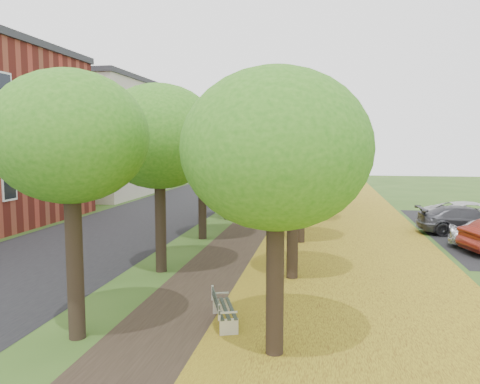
% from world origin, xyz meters
% --- Properties ---
extents(ground, '(120.00, 120.00, 0.00)m').
position_xyz_m(ground, '(0.00, 0.00, 0.00)').
color(ground, '#2D4C19').
rests_on(ground, ground).
extents(street_asphalt, '(8.00, 70.00, 0.01)m').
position_xyz_m(street_asphalt, '(-7.50, 15.00, 0.00)').
color(street_asphalt, black).
rests_on(street_asphalt, ground).
extents(footpath, '(3.20, 70.00, 0.01)m').
position_xyz_m(footpath, '(0.00, 15.00, 0.00)').
color(footpath, black).
rests_on(footpath, ground).
extents(leaf_verge, '(7.50, 70.00, 0.01)m').
position_xyz_m(leaf_verge, '(5.00, 15.00, 0.01)').
color(leaf_verge, '#AF9F20').
rests_on(leaf_verge, ground).
extents(tree_row_west, '(4.07, 34.07, 6.46)m').
position_xyz_m(tree_row_west, '(-2.20, 15.00, 4.71)').
color(tree_row_west, black).
rests_on(tree_row_west, ground).
extents(tree_row_east, '(4.07, 34.07, 6.46)m').
position_xyz_m(tree_row_east, '(2.60, 15.00, 4.71)').
color(tree_row_east, black).
rests_on(tree_row_east, ground).
extents(building_cream, '(10.30, 20.30, 10.40)m').
position_xyz_m(building_cream, '(-17.00, 33.00, 5.21)').
color(building_cream, beige).
rests_on(building_cream, ground).
extents(bench, '(1.00, 1.72, 0.78)m').
position_xyz_m(bench, '(1.09, 1.48, 0.41)').
color(bench, '#252E27').
rests_on(bench, ground).
extents(car_grey, '(5.00, 2.15, 1.44)m').
position_xyz_m(car_grey, '(11.00, 15.49, 0.72)').
color(car_grey, '#37383D').
rests_on(car_grey, ground).
extents(car_white, '(5.36, 2.59, 1.47)m').
position_xyz_m(car_white, '(11.86, 17.28, 0.74)').
color(car_white, silver).
rests_on(car_white, ground).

